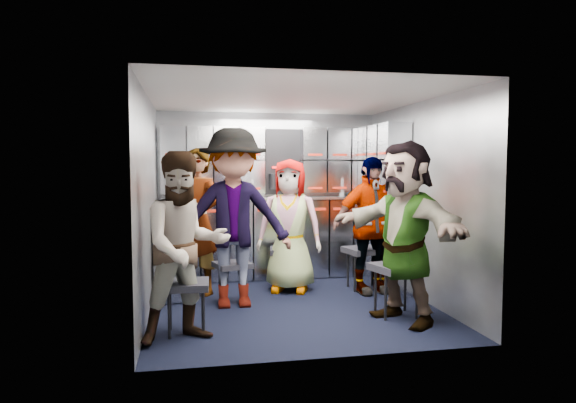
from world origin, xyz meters
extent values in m
plane|color=black|center=(0.00, 0.00, 0.00)|extent=(3.00, 3.00, 0.00)
cube|color=gray|center=(0.00, 1.50, 1.05)|extent=(2.80, 0.04, 2.10)
cube|color=gray|center=(-1.40, 0.00, 1.05)|extent=(0.04, 3.00, 2.10)
cube|color=gray|center=(1.40, 0.00, 1.05)|extent=(0.04, 3.00, 2.10)
cube|color=silver|center=(0.00, 0.00, 2.10)|extent=(2.80, 3.00, 0.02)
cube|color=#A3A8B4|center=(0.00, 1.29, 0.49)|extent=(2.68, 0.38, 0.99)
cube|color=#A3A8B4|center=(-1.19, 0.56, 0.49)|extent=(0.38, 0.76, 0.99)
cube|color=#AEB1B6|center=(0.00, 1.29, 1.01)|extent=(2.68, 0.42, 0.03)
cube|color=#A3A8B4|center=(0.00, 1.35, 1.49)|extent=(2.68, 0.28, 0.82)
cube|color=#A3A8B4|center=(1.25, 0.70, 1.49)|extent=(0.28, 1.00, 0.82)
cube|color=#A3A8B4|center=(1.25, 0.60, 0.50)|extent=(0.28, 1.20, 1.00)
cube|color=#B32010|center=(0.00, 1.09, 0.88)|extent=(2.60, 0.02, 0.03)
cube|color=black|center=(-1.05, -0.73, 0.42)|extent=(0.39, 0.37, 0.06)
cylinder|color=black|center=(-1.19, -0.85, 0.20)|extent=(0.02, 0.02, 0.40)
cylinder|color=black|center=(-0.91, -0.85, 0.20)|extent=(0.02, 0.02, 0.40)
cylinder|color=black|center=(-1.19, -0.61, 0.20)|extent=(0.02, 0.02, 0.40)
cylinder|color=black|center=(-0.91, -0.61, 0.20)|extent=(0.02, 0.02, 0.40)
cube|color=black|center=(-0.58, 0.23, 0.39)|extent=(0.43, 0.42, 0.06)
cylinder|color=black|center=(-0.71, 0.12, 0.18)|extent=(0.02, 0.02, 0.37)
cylinder|color=black|center=(-0.45, 0.12, 0.18)|extent=(0.02, 0.02, 0.37)
cylinder|color=black|center=(-0.71, 0.34, 0.18)|extent=(0.02, 0.02, 0.37)
cylinder|color=black|center=(-0.45, 0.34, 0.18)|extent=(0.02, 0.02, 0.37)
cube|color=black|center=(0.10, 0.75, 0.43)|extent=(0.44, 0.43, 0.06)
cylinder|color=black|center=(-0.05, 0.63, 0.20)|extent=(0.02, 0.02, 0.41)
cylinder|color=black|center=(0.24, 0.63, 0.20)|extent=(0.02, 0.02, 0.41)
cylinder|color=black|center=(-0.05, 0.87, 0.20)|extent=(0.02, 0.02, 0.41)
cylinder|color=black|center=(0.24, 0.87, 0.20)|extent=(0.02, 0.02, 0.41)
cube|color=black|center=(0.96, 0.50, 0.45)|extent=(0.47, 0.46, 0.06)
cylinder|color=black|center=(0.81, 0.37, 0.21)|extent=(0.03, 0.03, 0.43)
cylinder|color=black|center=(1.10, 0.37, 0.21)|extent=(0.03, 0.03, 0.43)
cylinder|color=black|center=(0.81, 0.63, 0.21)|extent=(0.03, 0.03, 0.43)
cylinder|color=black|center=(1.10, 0.63, 0.21)|extent=(0.03, 0.03, 0.43)
cube|color=black|center=(0.90, -0.58, 0.46)|extent=(0.50, 0.49, 0.07)
cylinder|color=black|center=(0.74, -0.71, 0.22)|extent=(0.03, 0.03, 0.44)
cylinder|color=black|center=(1.05, -0.71, 0.22)|extent=(0.03, 0.03, 0.44)
cylinder|color=black|center=(0.74, -0.44, 0.22)|extent=(0.03, 0.03, 0.44)
cylinder|color=black|center=(1.05, -0.44, 0.22)|extent=(0.03, 0.03, 0.44)
imported|color=black|center=(-0.93, 0.64, 0.81)|extent=(0.70, 0.66, 1.62)
imported|color=black|center=(-1.05, -0.91, 0.77)|extent=(0.89, 0.78, 1.54)
imported|color=black|center=(-0.58, 0.05, 0.90)|extent=(1.16, 0.67, 1.80)
imported|color=black|center=(0.10, 0.57, 0.75)|extent=(0.85, 0.69, 1.50)
imported|color=black|center=(0.96, 0.32, 0.76)|extent=(0.95, 0.53, 1.52)
imported|color=black|center=(0.90, -0.76, 0.83)|extent=(1.06, 1.60, 1.65)
cylinder|color=white|center=(-0.85, 1.24, 1.17)|extent=(0.07, 0.07, 0.27)
cylinder|color=white|center=(-0.25, 1.24, 1.14)|extent=(0.07, 0.07, 0.23)
cylinder|color=white|center=(0.91, 1.24, 1.15)|extent=(0.07, 0.07, 0.23)
cylinder|color=beige|center=(-0.94, 1.23, 1.08)|extent=(0.09, 0.09, 0.11)
cylinder|color=beige|center=(1.17, 1.23, 1.08)|extent=(0.08, 0.08, 0.10)
camera|label=1|loc=(-1.01, -5.08, 1.42)|focal=32.00mm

